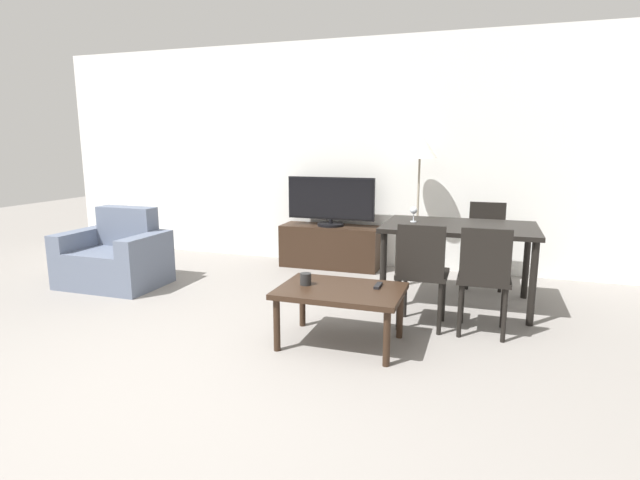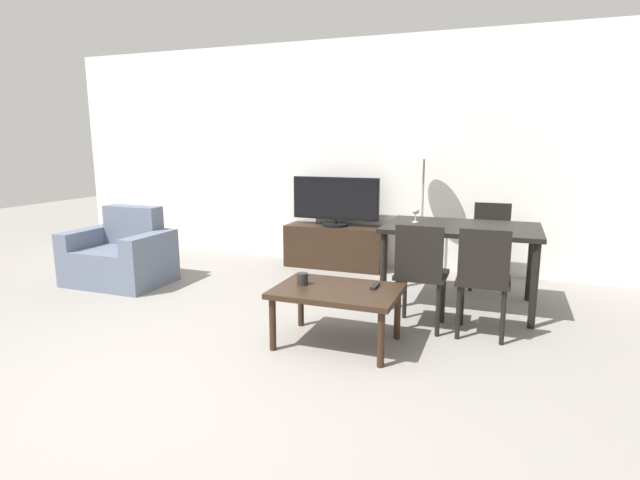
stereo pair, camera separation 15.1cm
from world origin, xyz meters
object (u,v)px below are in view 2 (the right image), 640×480
armchair (121,257)px  dining_chair_far (490,240)px  coffee_table (337,295)px  floor_lamp (425,151)px  dining_chair_near_right (483,276)px  dining_table (461,235)px  remote_primary (375,286)px  wine_glass_left (416,212)px  tv_stand (335,246)px  cup_white_near (303,279)px  tv (335,201)px  dining_chair_near (420,270)px

armchair → dining_chair_far: dining_chair_far is taller
coffee_table → floor_lamp: bearing=83.2°
dining_chair_far → floor_lamp: size_ratio=0.54×
dining_chair_near_right → floor_lamp: bearing=113.9°
armchair → dining_table: (3.49, 0.49, 0.38)m
dining_table → dining_chair_near_right: bearing=-72.5°
dining_chair_far → remote_primary: bearing=-111.5°
armchair → dining_chair_near_right: dining_chair_near_right is taller
dining_chair_near_right → wine_glass_left: bearing=130.0°
dining_table → wine_glass_left: 0.47m
tv_stand → dining_chair_far: size_ratio=1.37×
tv_stand → coffee_table: (0.78, -2.25, 0.13)m
dining_chair_near_right → coffee_table: bearing=-152.9°
tv_stand → dining_table: dining_table is taller
armchair → wine_glass_left: 3.16m
dining_table → wine_glass_left: wine_glass_left is taller
remote_primary → dining_chair_far: bearing=68.5°
dining_table → dining_chair_far: dining_chair_far is taller
dining_chair_near_right → wine_glass_left: size_ratio=5.99×
floor_lamp → cup_white_near: bearing=-103.8°
dining_chair_near_right → floor_lamp: floor_lamp is taller
floor_lamp → cup_white_near: (-0.54, -2.19, -0.92)m
dining_chair_far → wine_glass_left: wine_glass_left is taller
dining_table → tv: bearing=147.6°
armchair → floor_lamp: 3.48m
floor_lamp → wine_glass_left: (0.08, -0.88, -0.55)m
floor_lamp → wine_glass_left: 1.04m
tv_stand → tv: tv is taller
dining_chair_near → tv_stand: bearing=126.9°
dining_chair_near_right → floor_lamp: (-0.74, 1.68, 0.91)m
armchair → floor_lamp: (2.98, 1.41, 1.12)m
tv → dining_chair_near: (1.31, -1.74, -0.31)m
coffee_table → dining_chair_near: dining_chair_near is taller
tv_stand → wine_glass_left: (1.12, -0.95, 0.60)m
coffee_table → remote_primary: size_ratio=6.11×
tv → floor_lamp: floor_lamp is taller
tv_stand → wine_glass_left: size_ratio=8.20×
armchair → wine_glass_left: wine_glass_left is taller
tv → floor_lamp: 1.20m
tv_stand → remote_primary: size_ratio=7.98×
tv_stand → tv: size_ratio=1.12×
armchair → dining_table: 3.54m
armchair → dining_chair_far: size_ratio=1.17×
coffee_table → remote_primary: 0.29m
tv → floor_lamp: bearing=-3.3°
dining_chair_near → dining_chair_far: same height
floor_lamp → dining_chair_far: bearing=-12.5°
wine_glass_left → floor_lamp: bearing=95.0°
tv → dining_table: 1.84m
dining_table → armchair: bearing=-172.1°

